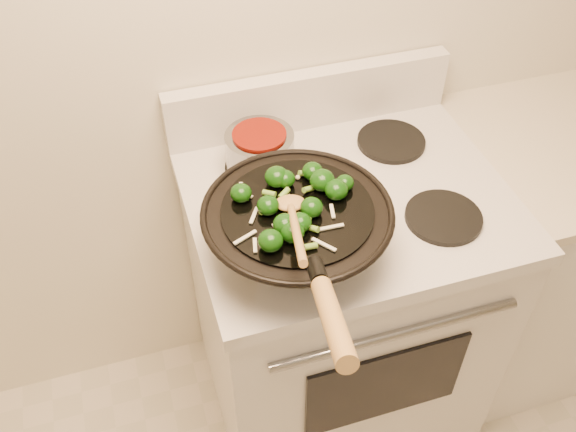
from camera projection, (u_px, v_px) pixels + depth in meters
name	position (u px, v px, depth m)	size (l,w,h in m)	color
stove	(338.00, 305.00, 1.88)	(0.78, 0.67, 1.08)	silver
counter_unit	(564.00, 243.00, 2.08)	(0.86, 0.62, 0.91)	white
wok	(298.00, 229.00, 1.36)	(0.41, 0.67, 0.28)	black
stirfry	(296.00, 200.00, 1.32)	(0.29, 0.26, 0.05)	#0E3708
wooden_spoon	(294.00, 219.00, 1.25)	(0.10, 0.29, 0.12)	#A57B41
saucepan	(260.00, 150.00, 1.58)	(0.17, 0.26, 0.10)	gray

